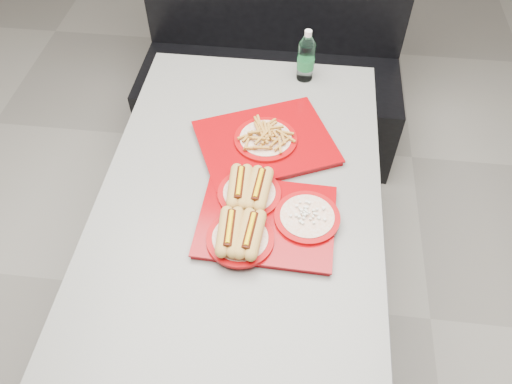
# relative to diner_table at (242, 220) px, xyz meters

# --- Properties ---
(ground) EXTENTS (6.00, 6.00, 0.00)m
(ground) POSITION_rel_diner_table_xyz_m (0.00, 0.00, -0.58)
(ground) COLOR gray
(ground) RESTS_ON ground
(diner_table) EXTENTS (0.92, 1.42, 0.75)m
(diner_table) POSITION_rel_diner_table_xyz_m (0.00, 0.00, 0.00)
(diner_table) COLOR black
(diner_table) RESTS_ON ground
(booth_bench) EXTENTS (1.30, 0.57, 1.35)m
(booth_bench) POSITION_rel_diner_table_xyz_m (0.00, 1.09, -0.18)
(booth_bench) COLOR black
(booth_bench) RESTS_ON ground
(tray_near) EXTENTS (0.43, 0.37, 0.09)m
(tray_near) POSITION_rel_diner_table_xyz_m (0.08, -0.12, 0.20)
(tray_near) COLOR #890308
(tray_near) RESTS_ON diner_table
(tray_far) EXTENTS (0.55, 0.50, 0.09)m
(tray_far) POSITION_rel_diner_table_xyz_m (0.06, 0.21, 0.19)
(tray_far) COLOR #890308
(tray_far) RESTS_ON diner_table
(water_bottle) EXTENTS (0.07, 0.07, 0.21)m
(water_bottle) POSITION_rel_diner_table_xyz_m (0.17, 0.60, 0.26)
(water_bottle) COLOR silver
(water_bottle) RESTS_ON diner_table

